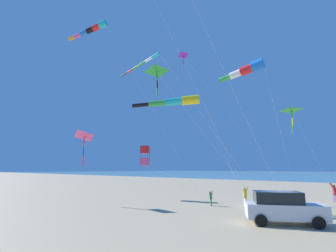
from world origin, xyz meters
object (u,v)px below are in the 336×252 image
parked_car (282,207)px  kite_box_orange_high_right (145,156)px  kite_delta_green_low_center (85,136)px  kite_windsock_striped_overhead (92,29)px  kite_delta_blue_topmost (184,56)px  person_child_green_jacket (211,197)px  person_adult_flyer (334,192)px  kite_windsock_yellow_midlevel (145,62)px  kite_delta_black_fish_shape (291,110)px  cooler_box (290,213)px  kite_delta_rainbow_low_near (157,72)px  kite_windsock_long_streamer_right (175,102)px  kite_windsock_small_distant (247,70)px  person_child_grey_jacket (245,195)px

parked_car → kite_box_orange_high_right: bearing=79.7°
kite_delta_green_low_center → kite_windsock_striped_overhead: size_ratio=0.50×
parked_car → kite_windsock_striped_overhead: 29.90m
kite_delta_blue_topmost → person_child_green_jacket: bearing=-93.5°
person_child_green_jacket → kite_box_orange_high_right: size_ratio=0.09×
kite_box_orange_high_right → kite_delta_blue_topmost: bearing=-83.4°
person_adult_flyer → kite_windsock_yellow_midlevel: (-8.99, 17.76, 15.86)m
kite_box_orange_high_right → kite_delta_black_fish_shape: 15.57m
cooler_box → person_child_green_jacket: 6.67m
kite_delta_rainbow_low_near → kite_delta_blue_topmost: bearing=30.8°
person_child_green_jacket → kite_delta_rainbow_low_near: size_ratio=0.14×
person_child_green_jacket → kite_windsock_long_streamer_right: bearing=131.8°
kite_windsock_striped_overhead → kite_delta_black_fish_shape: (8.99, -20.56, -12.72)m
kite_delta_blue_topmost → parked_car: bearing=-108.5°
cooler_box → kite_box_orange_high_right: 15.72m
person_adult_flyer → kite_delta_blue_topmost: bearing=132.8°
kite_windsock_long_streamer_right → cooler_box: bearing=-78.5°
kite_box_orange_high_right → kite_windsock_small_distant: kite_windsock_small_distant is taller
person_child_grey_jacket → parked_car: bearing=-135.5°
kite_windsock_striped_overhead → kite_delta_blue_topmost: kite_windsock_striped_overhead is taller
person_adult_flyer → kite_windsock_yellow_midlevel: kite_windsock_yellow_midlevel is taller
parked_car → kite_delta_blue_topmost: (3.46, 10.34, 14.06)m
kite_windsock_small_distant → kite_box_orange_high_right: bearing=86.4°
kite_box_orange_high_right → cooler_box: bearing=-89.2°
person_child_grey_jacket → kite_windsock_small_distant: bearing=-142.7°
kite_delta_blue_topmost → kite_delta_black_fish_shape: 11.93m
parked_car → cooler_box: 3.21m
kite_windsock_yellow_midlevel → kite_delta_black_fish_shape: kite_windsock_yellow_midlevel is taller
parked_car → kite_delta_blue_topmost: kite_delta_blue_topmost is taller
kite_box_orange_high_right → kite_delta_black_fish_shape: size_ratio=1.62×
kite_box_orange_high_right → kite_windsock_long_streamer_right: bearing=-104.8°
kite_windsock_long_streamer_right → kite_delta_black_fish_shape: 10.57m
cooler_box → kite_windsock_small_distant: kite_windsock_small_distant is taller
parked_car → kite_delta_black_fish_shape: 11.00m
cooler_box → person_adult_flyer: person_adult_flyer is taller
person_child_grey_jacket → kite_delta_green_low_center: 15.81m
cooler_box → kite_delta_green_low_center: bearing=113.4°
kite_windsock_small_distant → kite_delta_rainbow_low_near: size_ratio=1.21×
person_child_green_jacket → kite_box_orange_high_right: 9.32m
parked_car → kite_delta_green_low_center: 18.06m
person_child_green_jacket → kite_delta_rainbow_low_near: kite_delta_rainbow_low_near is taller
person_adult_flyer → kite_windsock_small_distant: bearing=166.1°
kite_windsock_striped_overhead → kite_windsock_yellow_midlevel: 8.06m
cooler_box → kite_windsock_long_streamer_right: size_ratio=0.06×
person_child_grey_jacket → kite_windsock_yellow_midlevel: bearing=93.6°
cooler_box → person_child_grey_jacket: bearing=65.6°
person_child_green_jacket → kite_windsock_yellow_midlevel: kite_windsock_yellow_midlevel is taller
kite_windsock_yellow_midlevel → kite_delta_black_fish_shape: bearing=-76.9°
parked_car → kite_box_orange_high_right: size_ratio=0.33×
kite_windsock_striped_overhead → kite_windsock_small_distant: size_ratio=1.91×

